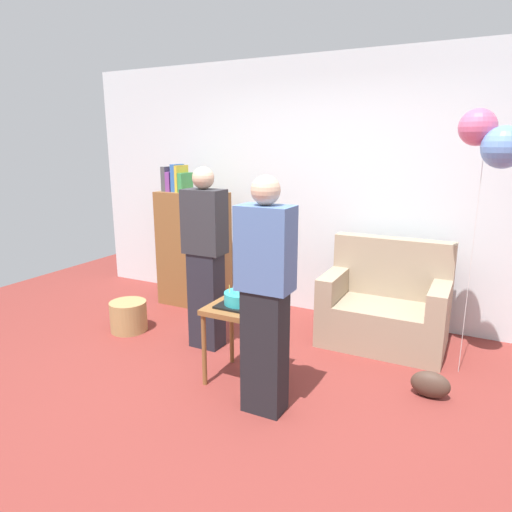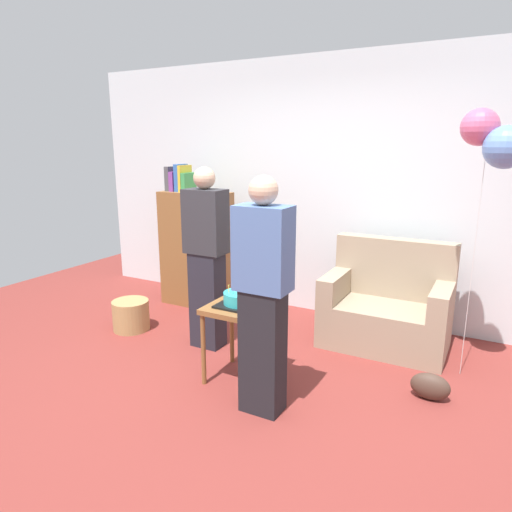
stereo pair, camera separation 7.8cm
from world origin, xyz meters
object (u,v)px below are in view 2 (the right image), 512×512
(birthday_cake, at_px, (240,299))
(person_blowing_candles, at_px, (206,258))
(balloon_bunch, at_px, (495,139))
(wicker_basket, at_px, (131,315))
(side_table, at_px, (241,317))
(couch, at_px, (387,309))
(handbag, at_px, (430,386))
(person_holding_cake, at_px, (263,297))
(bookshelf, at_px, (196,247))

(birthday_cake, relative_size, person_blowing_candles, 0.20)
(balloon_bunch, bearing_deg, wicker_basket, -169.19)
(side_table, distance_m, person_blowing_candles, 0.77)
(couch, bearing_deg, side_table, -125.04)
(side_table, bearing_deg, handbag, 15.99)
(person_holding_cake, relative_size, handbag, 5.82)
(wicker_basket, bearing_deg, person_blowing_candles, 4.05)
(couch, distance_m, side_table, 1.49)
(birthday_cake, bearing_deg, person_holding_cake, -40.89)
(wicker_basket, bearing_deg, couch, 20.80)
(side_table, relative_size, person_holding_cake, 0.38)
(person_holding_cake, height_order, balloon_bunch, balloon_bunch)
(person_holding_cake, bearing_deg, handbag, -143.51)
(wicker_basket, relative_size, handbag, 1.29)
(birthday_cake, distance_m, person_blowing_candles, 0.72)
(person_holding_cake, distance_m, balloon_bunch, 2.01)
(person_blowing_candles, bearing_deg, bookshelf, 116.21)
(side_table, height_order, person_blowing_candles, person_blowing_candles)
(side_table, relative_size, handbag, 2.20)
(bookshelf, relative_size, handbag, 5.71)
(couch, height_order, handbag, couch)
(couch, height_order, wicker_basket, couch)
(birthday_cake, xyz_separation_m, balloon_bunch, (1.58, 0.92, 1.19))
(side_table, bearing_deg, person_blowing_candles, 145.59)
(couch, xyz_separation_m, wicker_basket, (-2.32, -0.88, -0.19))
(handbag, xyz_separation_m, balloon_bunch, (0.21, 0.52, 1.75))
(side_table, distance_m, birthday_cake, 0.15)
(handbag, bearing_deg, person_holding_cake, -145.58)
(wicker_basket, bearing_deg, person_holding_cake, -19.31)
(couch, height_order, birthday_cake, couch)
(bookshelf, bearing_deg, handbag, -18.27)
(couch, height_order, side_table, couch)
(bookshelf, height_order, balloon_bunch, balloon_bunch)
(couch, distance_m, bookshelf, 2.21)
(side_table, xyz_separation_m, person_blowing_candles, (-0.58, 0.40, 0.31))
(couch, distance_m, handbag, 1.00)
(birthday_cake, relative_size, balloon_bunch, 0.15)
(side_table, bearing_deg, couch, 54.96)
(person_holding_cake, bearing_deg, balloon_bunch, -133.10)
(side_table, xyz_separation_m, handbag, (1.37, 0.39, -0.42))
(bookshelf, xyz_separation_m, birthday_cake, (1.33, -1.28, -0.01))
(balloon_bunch, bearing_deg, person_holding_cake, -135.17)
(side_table, xyz_separation_m, birthday_cake, (-0.00, 0.00, 0.15))
(couch, distance_m, person_blowing_candles, 1.72)
(bookshelf, distance_m, wicker_basket, 1.09)
(bookshelf, xyz_separation_m, handbag, (2.70, -0.89, -0.58))
(person_blowing_candles, bearing_deg, side_table, -48.55)
(person_holding_cake, bearing_deg, side_table, -38.82)
(bookshelf, bearing_deg, person_holding_cake, -43.32)
(side_table, distance_m, balloon_bunch, 2.26)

